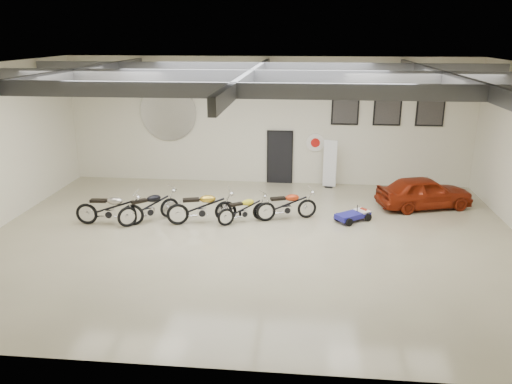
# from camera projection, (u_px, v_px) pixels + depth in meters

# --- Properties ---
(floor) EXTENTS (16.00, 12.00, 0.01)m
(floor) POSITION_uv_depth(u_px,v_px,m) (252.00, 240.00, 14.80)
(floor) COLOR tan
(floor) RESTS_ON ground
(ceiling) EXTENTS (16.00, 12.00, 0.01)m
(ceiling) POSITION_uv_depth(u_px,v_px,m) (252.00, 66.00, 13.27)
(ceiling) COLOR slate
(ceiling) RESTS_ON back_wall
(back_wall) EXTENTS (16.00, 0.02, 5.00)m
(back_wall) POSITION_uv_depth(u_px,v_px,m) (268.00, 121.00, 19.72)
(back_wall) COLOR beige
(back_wall) RESTS_ON floor
(ceiling_beams) EXTENTS (15.80, 11.80, 0.32)m
(ceiling_beams) POSITION_uv_depth(u_px,v_px,m) (252.00, 76.00, 13.35)
(ceiling_beams) COLOR #595A60
(ceiling_beams) RESTS_ON ceiling
(door) EXTENTS (0.92, 0.08, 2.10)m
(door) POSITION_uv_depth(u_px,v_px,m) (280.00, 158.00, 20.07)
(door) COLOR black
(door) RESTS_ON back_wall
(logo_plaque) EXTENTS (2.30, 0.06, 1.16)m
(logo_plaque) POSITION_uv_depth(u_px,v_px,m) (168.00, 113.00, 19.95)
(logo_plaque) COLOR silver
(logo_plaque) RESTS_ON back_wall
(poster_left) EXTENTS (1.05, 0.08, 1.35)m
(poster_left) POSITION_uv_depth(u_px,v_px,m) (345.00, 107.00, 19.22)
(poster_left) COLOR black
(poster_left) RESTS_ON back_wall
(poster_mid) EXTENTS (1.05, 0.08, 1.35)m
(poster_mid) POSITION_uv_depth(u_px,v_px,m) (388.00, 108.00, 19.07)
(poster_mid) COLOR black
(poster_mid) RESTS_ON back_wall
(poster_right) EXTENTS (1.05, 0.08, 1.35)m
(poster_right) POSITION_uv_depth(u_px,v_px,m) (431.00, 109.00, 18.92)
(poster_right) COLOR black
(poster_right) RESTS_ON back_wall
(oil_sign) EXTENTS (0.72, 0.10, 0.72)m
(oil_sign) POSITION_uv_depth(u_px,v_px,m) (315.00, 143.00, 19.74)
(oil_sign) COLOR white
(oil_sign) RESTS_ON back_wall
(banner_stand) EXTENTS (0.55, 0.31, 1.90)m
(banner_stand) POSITION_uv_depth(u_px,v_px,m) (330.00, 164.00, 19.49)
(banner_stand) COLOR white
(banner_stand) RESTS_ON floor
(motorcycle_silver) EXTENTS (2.18, 0.76, 1.12)m
(motorcycle_silver) POSITION_uv_depth(u_px,v_px,m) (109.00, 208.00, 15.78)
(motorcycle_silver) COLOR silver
(motorcycle_silver) RESTS_ON floor
(motorcycle_black) EXTENTS (1.98, 1.83, 1.07)m
(motorcycle_black) POSITION_uv_depth(u_px,v_px,m) (149.00, 206.00, 16.01)
(motorcycle_black) COLOR silver
(motorcycle_black) RESTS_ON floor
(motorcycle_gold) EXTENTS (2.29, 1.24, 1.14)m
(motorcycle_gold) POSITION_uv_depth(u_px,v_px,m) (202.00, 207.00, 15.89)
(motorcycle_gold) COLOR silver
(motorcycle_gold) RESTS_ON floor
(motorcycle_yellow) EXTENTS (1.79, 1.43, 0.92)m
(motorcycle_yellow) POSITION_uv_depth(u_px,v_px,m) (244.00, 209.00, 15.99)
(motorcycle_yellow) COLOR silver
(motorcycle_yellow) RESTS_ON floor
(motorcycle_red) EXTENTS (2.08, 1.20, 1.04)m
(motorcycle_red) POSITION_uv_depth(u_px,v_px,m) (287.00, 205.00, 16.23)
(motorcycle_red) COLOR silver
(motorcycle_red) RESTS_ON floor
(go_kart) EXTENTS (1.55, 1.40, 0.53)m
(go_kart) POSITION_uv_depth(u_px,v_px,m) (356.00, 213.00, 16.24)
(go_kart) COLOR navy
(go_kart) RESTS_ON floor
(vintage_car) EXTENTS (2.20, 3.53, 1.12)m
(vintage_car) POSITION_uv_depth(u_px,v_px,m) (424.00, 192.00, 17.35)
(vintage_car) COLOR maroon
(vintage_car) RESTS_ON floor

